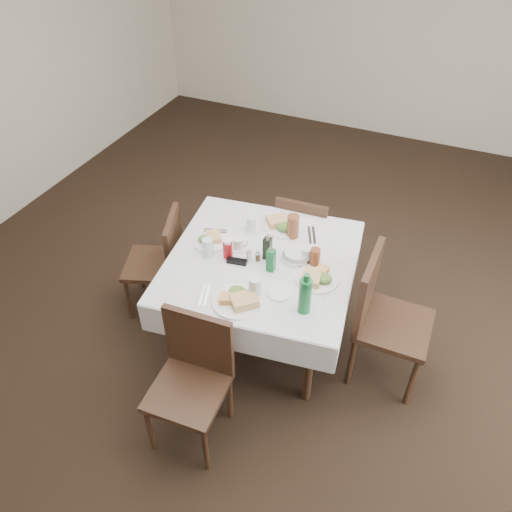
{
  "coord_description": "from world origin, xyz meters",
  "views": [
    {
      "loc": [
        0.85,
        -2.49,
        2.92
      ],
      "look_at": [
        -0.14,
        -0.21,
        0.8
      ],
      "focal_mm": 35.0,
      "sensor_mm": 36.0,
      "label": 1
    }
  ],
  "objects_px": {
    "ketchup_bottle": "(228,249)",
    "coffee_mug": "(238,244)",
    "water_s": "(255,287)",
    "chair_east": "(382,312)",
    "chair_west": "(163,257)",
    "bread_basket": "(297,255)",
    "chair_north": "(303,234)",
    "green_bottle": "(305,295)",
    "oil_cruet_green": "(271,259)",
    "water_w": "(208,248)",
    "oil_cruet_dark": "(267,248)",
    "dining_table": "(261,269)",
    "water_e": "(306,256)",
    "water_n": "(251,224)",
    "chair_south": "(193,372)"
  },
  "relations": [
    {
      "from": "chair_east",
      "to": "oil_cruet_dark",
      "type": "bearing_deg",
      "value": -178.34
    },
    {
      "from": "chair_north",
      "to": "oil_cruet_green",
      "type": "distance_m",
      "value": 0.87
    },
    {
      "from": "water_n",
      "to": "oil_cruet_green",
      "type": "relative_size",
      "value": 0.57
    },
    {
      "from": "bread_basket",
      "to": "chair_west",
      "type": "bearing_deg",
      "value": -175.2
    },
    {
      "from": "water_s",
      "to": "bread_basket",
      "type": "relative_size",
      "value": 0.71
    },
    {
      "from": "bread_basket",
      "to": "oil_cruet_dark",
      "type": "xyz_separation_m",
      "value": [
        -0.18,
        -0.07,
        0.06
      ]
    },
    {
      "from": "chair_north",
      "to": "chair_east",
      "type": "height_order",
      "value": "chair_east"
    },
    {
      "from": "water_s",
      "to": "oil_cruet_green",
      "type": "bearing_deg",
      "value": 89.49
    },
    {
      "from": "ketchup_bottle",
      "to": "coffee_mug",
      "type": "relative_size",
      "value": 1.12
    },
    {
      "from": "chair_north",
      "to": "oil_cruet_green",
      "type": "xyz_separation_m",
      "value": [
        0.04,
        -0.79,
        0.37
      ]
    },
    {
      "from": "chair_south",
      "to": "water_e",
      "type": "relative_size",
      "value": 7.89
    },
    {
      "from": "water_s",
      "to": "water_e",
      "type": "bearing_deg",
      "value": 66.04
    },
    {
      "from": "water_w",
      "to": "chair_south",
      "type": "bearing_deg",
      "value": -70.14
    },
    {
      "from": "chair_south",
      "to": "chair_east",
      "type": "bearing_deg",
      "value": 43.83
    },
    {
      "from": "water_s",
      "to": "chair_east",
      "type": "bearing_deg",
      "value": 27.09
    },
    {
      "from": "chair_west",
      "to": "water_w",
      "type": "height_order",
      "value": "water_w"
    },
    {
      "from": "water_w",
      "to": "oil_cruet_dark",
      "type": "relative_size",
      "value": 0.64
    },
    {
      "from": "water_e",
      "to": "ketchup_bottle",
      "type": "bearing_deg",
      "value": -162.38
    },
    {
      "from": "chair_west",
      "to": "water_n",
      "type": "xyz_separation_m",
      "value": [
        0.62,
        0.24,
        0.33
      ]
    },
    {
      "from": "chair_east",
      "to": "bread_basket",
      "type": "relative_size",
      "value": 5.09
    },
    {
      "from": "dining_table",
      "to": "chair_south",
      "type": "height_order",
      "value": "chair_south"
    },
    {
      "from": "chair_south",
      "to": "chair_west",
      "type": "distance_m",
      "value": 1.11
    },
    {
      "from": "dining_table",
      "to": "oil_cruet_green",
      "type": "height_order",
      "value": "oil_cruet_green"
    },
    {
      "from": "chair_north",
      "to": "green_bottle",
      "type": "bearing_deg",
      "value": -70.99
    },
    {
      "from": "water_e",
      "to": "oil_cruet_green",
      "type": "xyz_separation_m",
      "value": [
        -0.18,
        -0.16,
        0.03
      ]
    },
    {
      "from": "water_s",
      "to": "water_w",
      "type": "distance_m",
      "value": 0.48
    },
    {
      "from": "water_s",
      "to": "water_e",
      "type": "relative_size",
      "value": 1.2
    },
    {
      "from": "water_w",
      "to": "water_e",
      "type": "bearing_deg",
      "value": 17.52
    },
    {
      "from": "chair_east",
      "to": "coffee_mug",
      "type": "height_order",
      "value": "chair_east"
    },
    {
      "from": "water_w",
      "to": "oil_cruet_green",
      "type": "distance_m",
      "value": 0.44
    },
    {
      "from": "dining_table",
      "to": "bread_basket",
      "type": "relative_size",
      "value": 7.12
    },
    {
      "from": "chair_north",
      "to": "chair_south",
      "type": "distance_m",
      "value": 1.54
    },
    {
      "from": "chair_west",
      "to": "bread_basket",
      "type": "relative_size",
      "value": 4.46
    },
    {
      "from": "chair_east",
      "to": "oil_cruet_green",
      "type": "height_order",
      "value": "chair_east"
    },
    {
      "from": "dining_table",
      "to": "water_e",
      "type": "height_order",
      "value": "water_e"
    },
    {
      "from": "chair_east",
      "to": "water_e",
      "type": "relative_size",
      "value": 8.62
    },
    {
      "from": "water_n",
      "to": "dining_table",
      "type": "bearing_deg",
      "value": -53.53
    },
    {
      "from": "ketchup_bottle",
      "to": "coffee_mug",
      "type": "distance_m",
      "value": 0.12
    },
    {
      "from": "water_s",
      "to": "coffee_mug",
      "type": "xyz_separation_m",
      "value": [
        -0.28,
        0.37,
        -0.03
      ]
    },
    {
      "from": "dining_table",
      "to": "water_w",
      "type": "bearing_deg",
      "value": -162.76
    },
    {
      "from": "ketchup_bottle",
      "to": "coffee_mug",
      "type": "height_order",
      "value": "ketchup_bottle"
    },
    {
      "from": "chair_north",
      "to": "chair_east",
      "type": "bearing_deg",
      "value": -40.79
    },
    {
      "from": "bread_basket",
      "to": "oil_cruet_green",
      "type": "bearing_deg",
      "value": -123.71
    },
    {
      "from": "chair_south",
      "to": "ketchup_bottle",
      "type": "bearing_deg",
      "value": 100.0
    },
    {
      "from": "water_n",
      "to": "chair_east",
      "type": "bearing_deg",
      "value": -11.4
    },
    {
      "from": "water_w",
      "to": "oil_cruet_dark",
      "type": "height_order",
      "value": "oil_cruet_dark"
    },
    {
      "from": "oil_cruet_green",
      "to": "chair_south",
      "type": "bearing_deg",
      "value": -103.34
    },
    {
      "from": "water_n",
      "to": "ketchup_bottle",
      "type": "height_order",
      "value": "ketchup_bottle"
    },
    {
      "from": "coffee_mug",
      "to": "water_s",
      "type": "bearing_deg",
      "value": -52.53
    },
    {
      "from": "chair_east",
      "to": "oil_cruet_dark",
      "type": "relative_size",
      "value": 4.69
    }
  ]
}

